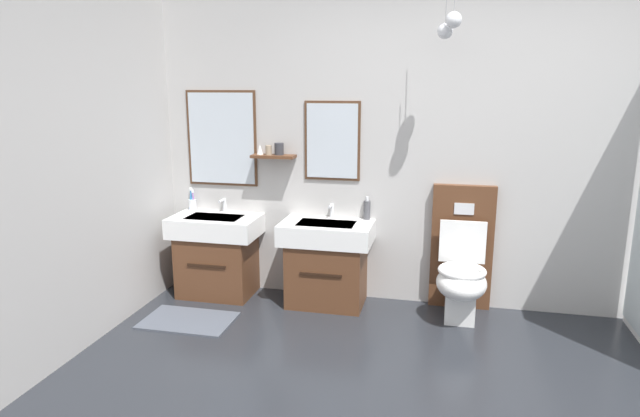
{
  "coord_description": "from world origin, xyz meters",
  "views": [
    {
      "loc": [
        -0.07,
        -2.56,
        1.76
      ],
      "look_at": [
        -1.0,
        1.52,
        0.81
      ],
      "focal_mm": 30.69,
      "sensor_mm": 36.0,
      "label": 1
    }
  ],
  "objects_px": {
    "toothbrush_cup": "(192,204)",
    "toilet": "(461,269)",
    "soap_dispenser": "(367,210)",
    "vanity_sink_right": "(327,260)",
    "vanity_sink_left": "(217,253)"
  },
  "relations": [
    {
      "from": "toilet",
      "to": "soap_dispenser",
      "type": "height_order",
      "value": "toilet"
    },
    {
      "from": "vanity_sink_right",
      "to": "soap_dispenser",
      "type": "relative_size",
      "value": 3.87
    },
    {
      "from": "vanity_sink_left",
      "to": "soap_dispenser",
      "type": "height_order",
      "value": "soap_dispenser"
    },
    {
      "from": "toilet",
      "to": "toothbrush_cup",
      "type": "bearing_deg",
      "value": 176.0
    },
    {
      "from": "toothbrush_cup",
      "to": "toilet",
      "type": "bearing_deg",
      "value": -4.0
    },
    {
      "from": "toilet",
      "to": "soap_dispenser",
      "type": "xyz_separation_m",
      "value": [
        -0.76,
        0.17,
        0.39
      ]
    },
    {
      "from": "toilet",
      "to": "soap_dispenser",
      "type": "bearing_deg",
      "value": 167.38
    },
    {
      "from": "vanity_sink_left",
      "to": "vanity_sink_right",
      "type": "distance_m",
      "value": 0.95
    },
    {
      "from": "vanity_sink_right",
      "to": "toothbrush_cup",
      "type": "xyz_separation_m",
      "value": [
        -1.24,
        0.16,
        0.38
      ]
    },
    {
      "from": "toilet",
      "to": "vanity_sink_left",
      "type": "bearing_deg",
      "value": 179.98
    },
    {
      "from": "toothbrush_cup",
      "to": "soap_dispenser",
      "type": "distance_m",
      "value": 1.54
    },
    {
      "from": "soap_dispenser",
      "to": "toilet",
      "type": "bearing_deg",
      "value": -12.62
    },
    {
      "from": "vanity_sink_left",
      "to": "soap_dispenser",
      "type": "distance_m",
      "value": 1.32
    },
    {
      "from": "vanity_sink_left",
      "to": "vanity_sink_right",
      "type": "bearing_deg",
      "value": 0.0
    },
    {
      "from": "vanity_sink_left",
      "to": "toilet",
      "type": "distance_m",
      "value": 2.01
    }
  ]
}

